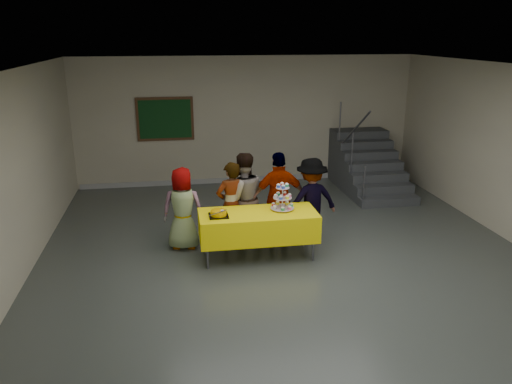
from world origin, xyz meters
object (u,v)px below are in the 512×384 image
at_px(noticeboard, 165,119).
at_px(schoolchild_b, 231,205).
at_px(bear_cake, 219,213).
at_px(schoolchild_e, 311,200).
at_px(bake_table, 258,225).
at_px(schoolchild_c, 243,198).
at_px(schoolchild_a, 183,209).
at_px(cupcake_stand, 282,199).
at_px(schoolchild_d, 279,198).
at_px(staircase, 366,166).

bearing_deg(noticeboard, schoolchild_b, -74.04).
relative_size(bear_cake, noticeboard, 0.28).
bearing_deg(schoolchild_e, bake_table, 18.37).
bearing_deg(schoolchild_c, bake_table, 94.17).
height_order(bake_table, bear_cake, bear_cake).
xyz_separation_m(schoolchild_a, schoolchild_b, (0.81, -0.05, 0.04)).
relative_size(cupcake_stand, noticeboard, 0.34).
bearing_deg(schoolchild_e, cupcake_stand, 27.58).
height_order(schoolchild_a, schoolchild_d, schoolchild_d).
distance_m(schoolchild_e, noticeboard, 4.55).
distance_m(bear_cake, staircase, 5.17).
relative_size(schoolchild_d, noticeboard, 1.23).
distance_m(bear_cake, schoolchild_e, 1.76).
xyz_separation_m(bake_table, bear_cake, (-0.64, -0.06, 0.27)).
height_order(schoolchild_b, noticeboard, noticeboard).
distance_m(schoolchild_a, staircase, 5.20).
distance_m(schoolchild_a, schoolchild_b, 0.81).
xyz_separation_m(bear_cake, schoolchild_e, (1.65, 0.60, -0.09)).
relative_size(cupcake_stand, schoolchild_c, 0.28).
relative_size(bear_cake, schoolchild_b, 0.24).
bearing_deg(schoolchild_b, schoolchild_e, 162.78).
bearing_deg(schoolchild_b, noticeboard, -91.65).
bearing_deg(bear_cake, cupcake_stand, 7.59).
bearing_deg(bear_cake, schoolchild_a, 130.29).
xyz_separation_m(bear_cake, schoolchild_a, (-0.54, 0.64, -0.13)).
height_order(schoolchild_d, schoolchild_e, schoolchild_d).
bearing_deg(noticeboard, schoolchild_c, -70.12).
bearing_deg(schoolchild_a, bear_cake, 139.77).
bearing_deg(staircase, schoolchild_b, -140.50).
relative_size(schoolchild_e, noticeboard, 1.14).
relative_size(bake_table, schoolchild_d, 1.17).
distance_m(bear_cake, schoolchild_c, 0.91).
xyz_separation_m(schoolchild_c, noticeboard, (-1.29, 3.57, 0.81)).
height_order(staircase, noticeboard, noticeboard).
bearing_deg(bake_table, schoolchild_a, 153.92).
xyz_separation_m(bake_table, staircase, (3.16, 3.44, -0.07)).
xyz_separation_m(schoolchild_c, schoolchild_e, (1.16, -0.17, -0.05)).
bearing_deg(schoolchild_e, noticeboard, -66.01).
bearing_deg(noticeboard, bake_table, -71.40).
bearing_deg(schoolchild_b, cupcake_stand, 132.47).
bearing_deg(bear_cake, schoolchild_b, 65.40).
bearing_deg(cupcake_stand, bear_cake, -172.41).
bearing_deg(schoolchild_e, schoolchild_b, -8.95).
xyz_separation_m(cupcake_stand, staircase, (2.75, 3.36, -0.46)).
bearing_deg(schoolchild_c, bear_cake, 49.68).
bearing_deg(schoolchild_c, schoolchild_b, 30.81).
height_order(schoolchild_b, schoolchild_e, schoolchild_e).
xyz_separation_m(bake_table, schoolchild_d, (0.46, 0.56, 0.25)).
height_order(schoolchild_d, noticeboard, noticeboard).
relative_size(schoolchild_a, staircase, 0.59).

